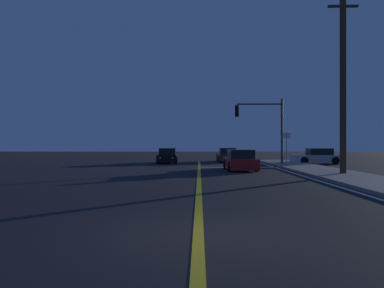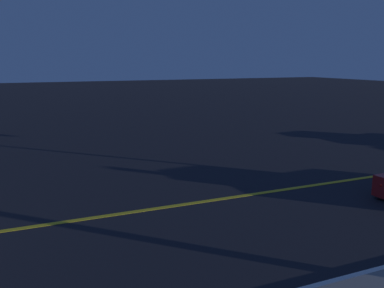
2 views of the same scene
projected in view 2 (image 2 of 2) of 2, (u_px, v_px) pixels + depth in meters
lane_line_center at (228, 198)px, 13.74m from camera, size 0.20×36.72×0.01m
lane_line_edge_right at (355, 275)px, 8.80m from camera, size 0.16×36.72×0.01m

